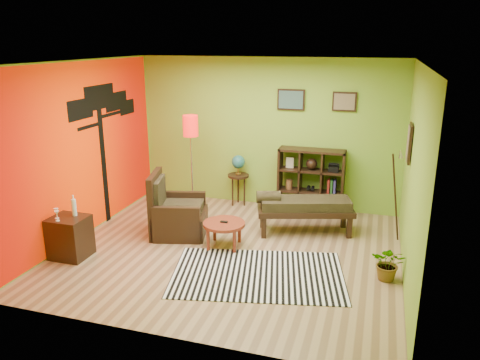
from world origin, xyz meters
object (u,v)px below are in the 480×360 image
(armchair, at_px, (176,216))
(globe_table, at_px, (238,168))
(cube_shelf, at_px, (312,181))
(side_cabinet, at_px, (70,237))
(bench, at_px, (303,206))
(potted_plant, at_px, (388,267))
(floor_lamp, at_px, (191,135))
(coffee_table, at_px, (224,226))

(armchair, distance_m, globe_table, 1.80)
(armchair, distance_m, cube_shelf, 2.59)
(globe_table, distance_m, cube_shelf, 1.42)
(side_cabinet, relative_size, bench, 0.56)
(bench, relative_size, potted_plant, 3.41)
(globe_table, relative_size, potted_plant, 2.03)
(floor_lamp, bearing_deg, armchair, -84.43)
(globe_table, height_order, cube_shelf, cube_shelf)
(side_cabinet, distance_m, potted_plant, 4.55)
(side_cabinet, relative_size, floor_lamp, 0.51)
(armchair, distance_m, floor_lamp, 1.51)
(side_cabinet, xyz_separation_m, bench, (3.12, 1.89, 0.15))
(floor_lamp, xyz_separation_m, potted_plant, (3.46, -1.57, -1.29))
(globe_table, bearing_deg, cube_shelf, -0.13)
(cube_shelf, bearing_deg, side_cabinet, -137.11)
(armchair, bearing_deg, floor_lamp, 95.57)
(floor_lamp, distance_m, bench, 2.34)
(side_cabinet, xyz_separation_m, potted_plant, (4.50, 0.63, -0.13))
(bench, bearing_deg, armchair, -161.97)
(armchair, height_order, globe_table, armchair)
(armchair, height_order, cube_shelf, cube_shelf)
(cube_shelf, distance_m, bench, 1.01)
(bench, bearing_deg, globe_table, 144.67)
(coffee_table, bearing_deg, floor_lamp, 130.15)
(armchair, distance_m, potted_plant, 3.43)
(side_cabinet, height_order, cube_shelf, cube_shelf)
(cube_shelf, relative_size, bench, 0.72)
(floor_lamp, relative_size, potted_plant, 3.75)
(side_cabinet, relative_size, cube_shelf, 0.78)
(armchair, bearing_deg, cube_shelf, 39.79)
(cube_shelf, height_order, bench, cube_shelf)
(side_cabinet, distance_m, cube_shelf, 4.26)
(coffee_table, height_order, armchair, armchair)
(cube_shelf, distance_m, potted_plant, 2.69)
(coffee_table, xyz_separation_m, armchair, (-0.93, 0.25, -0.03))
(globe_table, bearing_deg, potted_plant, -39.08)
(coffee_table, distance_m, potted_plant, 2.47)
(cube_shelf, bearing_deg, armchair, -140.21)
(globe_table, bearing_deg, armchair, -109.15)
(coffee_table, distance_m, armchair, 0.96)
(potted_plant, bearing_deg, floor_lamp, 155.54)
(coffee_table, height_order, floor_lamp, floor_lamp)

